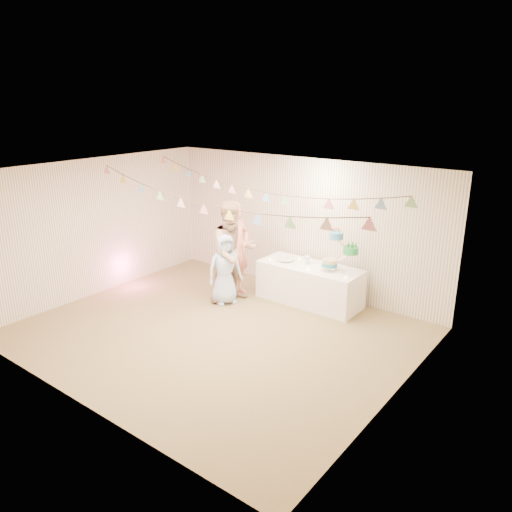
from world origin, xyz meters
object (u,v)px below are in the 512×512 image
Objects in this scene: table at (310,284)px; person_adult_b at (233,252)px; person_child at (225,269)px; person_adult_a at (236,249)px; cake_stand at (339,250)px.

table is 1.02× the size of person_adult_b.
person_adult_a is at bearing 38.13° from person_child.
person_child is at bearing -150.57° from cake_stand.
table is 2.62× the size of cake_stand.
person_adult_b reaches higher than cake_stand.
cake_stand is 0.55× the size of person_child.
cake_stand is at bearing -40.16° from person_adult_b.
cake_stand is 0.40× the size of person_adult_a.
person_adult_b reaches higher than person_child.
table is 1.45× the size of person_child.
person_adult_a reaches higher than table.
person_adult_b is 0.34m from person_child.
person_adult_b is (-1.20, -0.77, 0.58)m from table.
cake_stand reaches higher than person_child.
table is at bearing -32.58° from person_adult_b.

